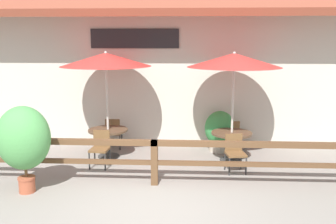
# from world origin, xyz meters

# --- Properties ---
(ground_plane) EXTENTS (60.00, 60.00, 0.00)m
(ground_plane) POSITION_xyz_m (0.00, 0.00, 0.00)
(ground_plane) COLOR gray
(building_facade) EXTENTS (14.28, 1.49, 4.23)m
(building_facade) POSITION_xyz_m (-0.00, 4.10, 2.17)
(building_facade) COLOR #BCB7A8
(building_facade) RESTS_ON ground
(patio_railing) EXTENTS (10.40, 0.14, 0.95)m
(patio_railing) POSITION_xyz_m (0.00, 1.05, 0.70)
(patio_railing) COLOR brown
(patio_railing) RESTS_ON ground
(patio_umbrella_near) EXTENTS (2.25, 2.25, 2.69)m
(patio_umbrella_near) POSITION_xyz_m (-1.35, 2.86, 2.48)
(patio_umbrella_near) COLOR #B7B2A8
(patio_umbrella_near) RESTS_ON ground
(dining_table_near) EXTENTS (1.00, 1.00, 0.73)m
(dining_table_near) POSITION_xyz_m (-1.35, 2.86, 0.58)
(dining_table_near) COLOR #4C3826
(dining_table_near) RESTS_ON ground
(chair_near_streetside) EXTENTS (0.45, 0.45, 0.86)m
(chair_near_streetside) POSITION_xyz_m (-1.38, 2.11, 0.48)
(chair_near_streetside) COLOR brown
(chair_near_streetside) RESTS_ON ground
(chair_near_wallside) EXTENTS (0.44, 0.44, 0.86)m
(chair_near_wallside) POSITION_xyz_m (-1.37, 3.61, 0.48)
(chair_near_wallside) COLOR brown
(chair_near_wallside) RESTS_ON ground
(patio_umbrella_middle) EXTENTS (2.25, 2.25, 2.69)m
(patio_umbrella_middle) POSITION_xyz_m (1.76, 2.72, 2.48)
(patio_umbrella_middle) COLOR #B7B2A8
(patio_umbrella_middle) RESTS_ON ground
(dining_table_middle) EXTENTS (1.00, 1.00, 0.73)m
(dining_table_middle) POSITION_xyz_m (1.76, 2.72, 0.58)
(dining_table_middle) COLOR #4C3826
(dining_table_middle) RESTS_ON ground
(chair_middle_streetside) EXTENTS (0.48, 0.48, 0.86)m
(chair_middle_streetside) POSITION_xyz_m (1.75, 1.94, 0.48)
(chair_middle_streetside) COLOR brown
(chair_middle_streetside) RESTS_ON ground
(chair_middle_wallside) EXTENTS (0.51, 0.51, 0.86)m
(chair_middle_wallside) POSITION_xyz_m (1.82, 3.50, 0.48)
(chair_middle_wallside) COLOR brown
(chair_middle_wallside) RESTS_ON ground
(potted_plant_corner_fern) EXTENTS (1.03, 0.93, 1.73)m
(potted_plant_corner_fern) POSITION_xyz_m (-2.48, 0.51, 1.08)
(potted_plant_corner_fern) COLOR #9E4C33
(potted_plant_corner_fern) RESTS_ON ground
(potted_plant_small_flowering) EXTENTS (0.81, 0.73, 1.10)m
(potted_plant_small_flowering) POSITION_xyz_m (1.54, 3.55, 0.57)
(potted_plant_small_flowering) COLOR #B7AD99
(potted_plant_small_flowering) RESTS_ON ground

